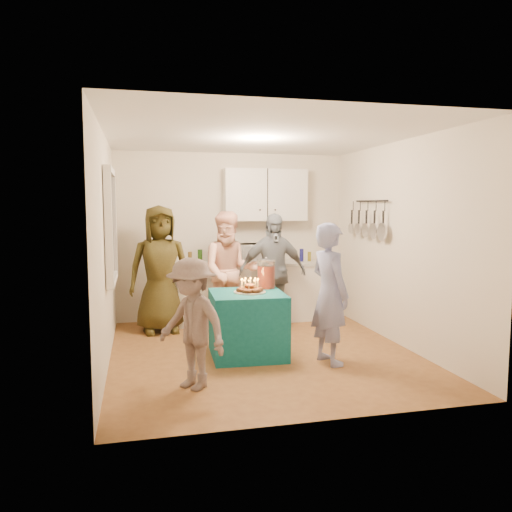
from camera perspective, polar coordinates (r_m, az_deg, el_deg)
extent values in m
plane|color=brown|center=(6.19, 0.76, -10.97)|extent=(4.00, 4.00, 0.00)
plane|color=white|center=(5.99, 0.79, 13.61)|extent=(4.00, 4.00, 0.00)
plane|color=silver|center=(7.90, -2.75, 2.25)|extent=(3.60, 3.60, 0.00)
plane|color=silver|center=(5.78, -16.80, 0.73)|extent=(4.00, 4.00, 0.00)
plane|color=silver|center=(6.62, 16.08, 1.35)|extent=(4.00, 4.00, 0.00)
cube|color=black|center=(6.07, -16.42, 3.33)|extent=(0.04, 1.00, 1.20)
cube|color=white|center=(7.75, -0.85, -4.29)|extent=(2.20, 0.58, 0.86)
cube|color=beige|center=(7.68, -0.86, -0.95)|extent=(2.24, 0.62, 0.05)
cube|color=white|center=(7.85, 1.05, 6.98)|extent=(1.30, 0.30, 0.80)
cube|color=black|center=(7.19, 12.85, 4.16)|extent=(0.12, 1.00, 0.60)
imported|color=white|center=(7.67, -0.73, 0.32)|extent=(0.54, 0.37, 0.29)
cube|color=#0F5F67|center=(5.98, -0.99, -7.79)|extent=(0.89, 0.89, 0.76)
cylinder|color=red|center=(6.20, 1.16, -2.15)|extent=(0.22, 0.22, 0.34)
imported|color=#8E96CF|center=(5.69, 8.41, -4.27)|extent=(0.51, 0.66, 1.60)
imported|color=brown|center=(7.12, -10.91, -1.50)|extent=(0.93, 0.66, 1.79)
imported|color=#FC9983|center=(7.06, -2.99, -1.82)|extent=(0.89, 0.72, 1.71)
imported|color=black|center=(7.15, 1.91, -1.84)|extent=(0.98, 0.41, 1.68)
imported|color=#5D4D4B|center=(4.92, -7.33, -7.69)|extent=(0.90, 0.95, 1.28)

